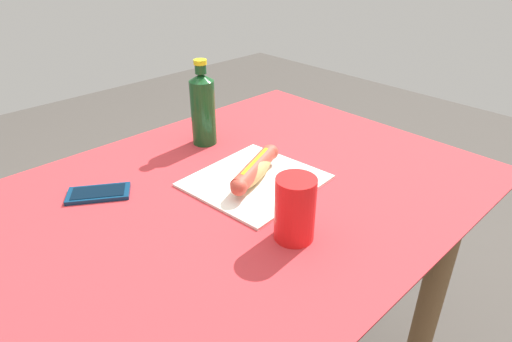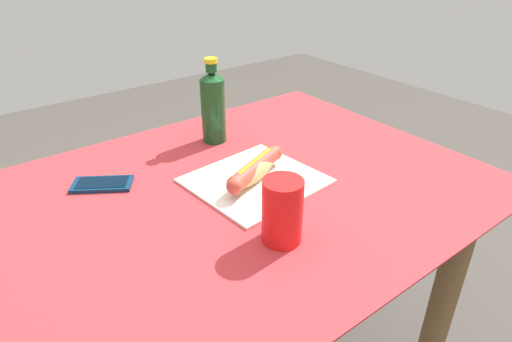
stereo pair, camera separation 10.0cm
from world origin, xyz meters
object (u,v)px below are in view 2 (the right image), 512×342
object	(u,v)px
hot_dog	(256,170)
cell_phone	(102,184)
soda_bottle	(213,106)
drinking_cup	(282,211)

from	to	relation	value
hot_dog	cell_phone	bearing A→B (deg)	145.36
cell_phone	soda_bottle	size ratio (longest dim) A/B	0.64
hot_dog	drinking_cup	world-z (taller)	drinking_cup
cell_phone	soda_bottle	distance (m)	0.36
soda_bottle	hot_dog	bearing A→B (deg)	-100.79
soda_bottle	drinking_cup	distance (m)	0.48
hot_dog	cell_phone	distance (m)	0.35
hot_dog	cell_phone	world-z (taller)	hot_dog
soda_bottle	drinking_cup	size ratio (longest dim) A/B	1.79
cell_phone	soda_bottle	world-z (taller)	soda_bottle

